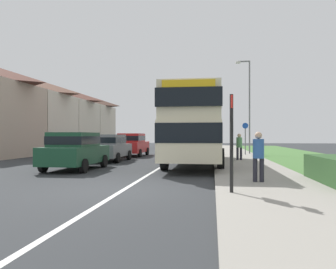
{
  "coord_description": "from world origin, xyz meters",
  "views": [
    {
      "loc": [
        2.53,
        -9.17,
        1.56
      ],
      "look_at": [
        0.65,
        4.67,
        1.6
      ],
      "focal_mm": 35.28,
      "sensor_mm": 36.0,
      "label": 1
    }
  ],
  "objects_px": {
    "parked_car_grey": "(109,147)",
    "street_lamp_mid": "(248,101)",
    "cycle_route_sign": "(245,137)",
    "pedestrian_at_stop": "(258,154)",
    "bus_stop_sign": "(232,136)",
    "double_decker_bus": "(196,125)",
    "parked_car_dark_green": "(75,149)",
    "parked_car_red": "(132,144)",
    "pedestrian_walking_away": "(239,145)"
  },
  "relations": [
    {
      "from": "parked_car_grey",
      "to": "street_lamp_mid",
      "type": "distance_m",
      "value": 12.3
    },
    {
      "from": "cycle_route_sign",
      "to": "parked_car_grey",
      "type": "bearing_deg",
      "value": -144.67
    },
    {
      "from": "pedestrian_at_stop",
      "to": "bus_stop_sign",
      "type": "distance_m",
      "value": 2.31
    },
    {
      "from": "double_decker_bus",
      "to": "cycle_route_sign",
      "type": "height_order",
      "value": "double_decker_bus"
    },
    {
      "from": "double_decker_bus",
      "to": "bus_stop_sign",
      "type": "bearing_deg",
      "value": -81.5
    },
    {
      "from": "double_decker_bus",
      "to": "parked_car_dark_green",
      "type": "xyz_separation_m",
      "value": [
        -5.28,
        -3.42,
        -1.21
      ]
    },
    {
      "from": "parked_car_red",
      "to": "pedestrian_walking_away",
      "type": "xyz_separation_m",
      "value": [
        7.59,
        -4.44,
        0.04
      ]
    },
    {
      "from": "parked_car_red",
      "to": "bus_stop_sign",
      "type": "height_order",
      "value": "bus_stop_sign"
    },
    {
      "from": "bus_stop_sign",
      "to": "pedestrian_at_stop",
      "type": "bearing_deg",
      "value": 65.3
    },
    {
      "from": "cycle_route_sign",
      "to": "street_lamp_mid",
      "type": "xyz_separation_m",
      "value": [
        0.37,
        1.48,
        2.89
      ]
    },
    {
      "from": "parked_car_dark_green",
      "to": "bus_stop_sign",
      "type": "bearing_deg",
      "value": -40.94
    },
    {
      "from": "parked_car_grey",
      "to": "double_decker_bus",
      "type": "bearing_deg",
      "value": -16.97
    },
    {
      "from": "parked_car_dark_green",
      "to": "bus_stop_sign",
      "type": "xyz_separation_m",
      "value": [
        6.65,
        -5.77,
        0.61
      ]
    },
    {
      "from": "parked_car_grey",
      "to": "pedestrian_walking_away",
      "type": "xyz_separation_m",
      "value": [
        7.77,
        0.58,
        0.08
      ]
    },
    {
      "from": "pedestrian_at_stop",
      "to": "bus_stop_sign",
      "type": "height_order",
      "value": "bus_stop_sign"
    },
    {
      "from": "double_decker_bus",
      "to": "parked_car_grey",
      "type": "xyz_separation_m",
      "value": [
        -5.32,
        1.62,
        -1.25
      ]
    },
    {
      "from": "parked_car_grey",
      "to": "street_lamp_mid",
      "type": "xyz_separation_m",
      "value": [
        9.03,
        7.61,
        3.42
      ]
    },
    {
      "from": "pedestrian_at_stop",
      "to": "pedestrian_walking_away",
      "type": "bearing_deg",
      "value": 89.08
    },
    {
      "from": "parked_car_dark_green",
      "to": "street_lamp_mid",
      "type": "xyz_separation_m",
      "value": [
        8.99,
        12.66,
        3.39
      ]
    },
    {
      "from": "bus_stop_sign",
      "to": "cycle_route_sign",
      "type": "xyz_separation_m",
      "value": [
        1.97,
        16.95,
        -0.11
      ]
    },
    {
      "from": "parked_car_grey",
      "to": "pedestrian_at_stop",
      "type": "distance_m",
      "value": 11.63
    },
    {
      "from": "parked_car_red",
      "to": "pedestrian_at_stop",
      "type": "bearing_deg",
      "value": -61.68
    },
    {
      "from": "bus_stop_sign",
      "to": "double_decker_bus",
      "type": "bearing_deg",
      "value": 98.5
    },
    {
      "from": "double_decker_bus",
      "to": "parked_car_red",
      "type": "height_order",
      "value": "double_decker_bus"
    },
    {
      "from": "pedestrian_at_stop",
      "to": "street_lamp_mid",
      "type": "xyz_separation_m",
      "value": [
        1.4,
        16.39,
        3.34
      ]
    },
    {
      "from": "cycle_route_sign",
      "to": "street_lamp_mid",
      "type": "bearing_deg",
      "value": 75.98
    },
    {
      "from": "pedestrian_at_stop",
      "to": "parked_car_grey",
      "type": "bearing_deg",
      "value": 130.97
    },
    {
      "from": "cycle_route_sign",
      "to": "parked_car_red",
      "type": "bearing_deg",
      "value": -172.53
    },
    {
      "from": "pedestrian_at_stop",
      "to": "pedestrian_walking_away",
      "type": "height_order",
      "value": "same"
    },
    {
      "from": "pedestrian_at_stop",
      "to": "street_lamp_mid",
      "type": "relative_size",
      "value": 0.22
    },
    {
      "from": "parked_car_dark_green",
      "to": "bus_stop_sign",
      "type": "relative_size",
      "value": 1.58
    },
    {
      "from": "parked_car_red",
      "to": "pedestrian_walking_away",
      "type": "bearing_deg",
      "value": -30.35
    },
    {
      "from": "parked_car_grey",
      "to": "cycle_route_sign",
      "type": "height_order",
      "value": "cycle_route_sign"
    },
    {
      "from": "pedestrian_at_stop",
      "to": "pedestrian_walking_away",
      "type": "xyz_separation_m",
      "value": [
        0.15,
        9.36,
        0.0
      ]
    },
    {
      "from": "parked_car_grey",
      "to": "bus_stop_sign",
      "type": "bearing_deg",
      "value": -58.25
    },
    {
      "from": "parked_car_red",
      "to": "pedestrian_at_stop",
      "type": "xyz_separation_m",
      "value": [
        7.44,
        -13.8,
        0.04
      ]
    },
    {
      "from": "parked_car_grey",
      "to": "bus_stop_sign",
      "type": "distance_m",
      "value": 12.73
    },
    {
      "from": "pedestrian_walking_away",
      "to": "street_lamp_mid",
      "type": "relative_size",
      "value": 0.22
    },
    {
      "from": "parked_car_red",
      "to": "cycle_route_sign",
      "type": "bearing_deg",
      "value": 7.47
    },
    {
      "from": "double_decker_bus",
      "to": "parked_car_grey",
      "type": "height_order",
      "value": "double_decker_bus"
    },
    {
      "from": "cycle_route_sign",
      "to": "street_lamp_mid",
      "type": "relative_size",
      "value": 0.33
    },
    {
      "from": "double_decker_bus",
      "to": "pedestrian_at_stop",
      "type": "relative_size",
      "value": 6.53
    },
    {
      "from": "double_decker_bus",
      "to": "parked_car_red",
      "type": "distance_m",
      "value": 8.48
    },
    {
      "from": "parked_car_grey",
      "to": "bus_stop_sign",
      "type": "height_order",
      "value": "bus_stop_sign"
    },
    {
      "from": "bus_stop_sign",
      "to": "cycle_route_sign",
      "type": "relative_size",
      "value": 1.03
    },
    {
      "from": "parked_car_grey",
      "to": "bus_stop_sign",
      "type": "xyz_separation_m",
      "value": [
        6.69,
        -10.81,
        0.65
      ]
    },
    {
      "from": "bus_stop_sign",
      "to": "street_lamp_mid",
      "type": "relative_size",
      "value": 0.35
    },
    {
      "from": "double_decker_bus",
      "to": "bus_stop_sign",
      "type": "xyz_separation_m",
      "value": [
        1.37,
        -9.19,
        -0.6
      ]
    },
    {
      "from": "pedestrian_at_stop",
      "to": "street_lamp_mid",
      "type": "distance_m",
      "value": 16.79
    },
    {
      "from": "parked_car_dark_green",
      "to": "parked_car_red",
      "type": "bearing_deg",
      "value": 89.17
    }
  ]
}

